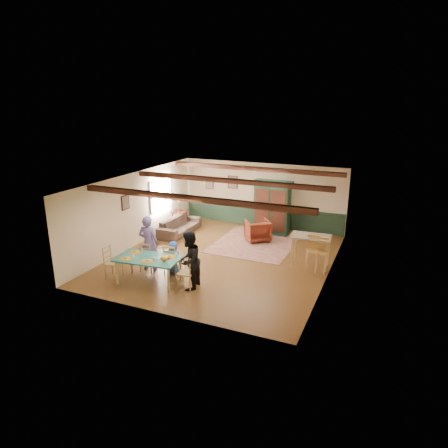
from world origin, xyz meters
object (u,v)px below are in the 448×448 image
at_px(dining_chair_far_right, 172,259).
at_px(person_child, 173,257).
at_px(dining_chair_end_right, 186,272).
at_px(armoire, 272,208).
at_px(dining_chair_far_left, 148,256).
at_px(person_woman, 189,261).
at_px(counter_table, 310,251).
at_px(dining_table, 149,270).
at_px(armchair, 258,230).
at_px(dining_chair_end_left, 113,262).
at_px(person_man, 149,243).
at_px(bar_stool_right, 321,256).
at_px(end_table, 180,219).
at_px(sofa, 180,226).
at_px(cat, 164,258).
at_px(table_lamp, 179,204).
at_px(bar_stool_left, 312,254).

relative_size(dining_chair_far_right, person_child, 0.95).
relative_size(dining_chair_end_right, armoire, 0.46).
bearing_deg(dining_chair_far_left, person_woman, 156.43).
distance_m(armoire, counter_table, 3.48).
distance_m(dining_table, armchair, 5.08).
height_order(dining_chair_end_left, person_man, person_man).
bearing_deg(dining_chair_far_right, person_child, -90.00).
height_order(person_woman, armchair, person_woman).
bearing_deg(dining_chair_far_left, armoire, -121.63).
distance_m(dining_chair_far_right, person_child, 0.09).
bearing_deg(dining_chair_end_left, bar_stool_right, -68.96).
relative_size(dining_table, dining_chair_far_right, 1.89).
height_order(dining_chair_far_right, bar_stool_right, bar_stool_right).
bearing_deg(end_table, person_child, -62.62).
bearing_deg(dining_chair_end_left, person_child, -62.70).
distance_m(dining_chair_far_left, armchair, 4.64).
distance_m(dining_table, sofa, 4.56).
bearing_deg(dining_chair_end_right, dining_table, -90.00).
bearing_deg(dining_table, dining_chair_far_left, 124.97).
bearing_deg(end_table, sofa, -60.51).
bearing_deg(end_table, armoire, 9.47).
xyz_separation_m(dining_chair_end_left, dining_chair_end_right, (2.36, 0.25, 0.00)).
bearing_deg(dining_chair_far_left, armchair, -124.61).
xyz_separation_m(person_man, armchair, (2.24, 3.99, -0.49)).
bearing_deg(person_man, sofa, -81.21).
xyz_separation_m(cat, bar_stool_right, (3.92, 2.81, -0.32)).
xyz_separation_m(person_man, table_lamp, (-1.40, 4.38, 0.08)).
xyz_separation_m(person_woman, cat, (-0.71, -0.18, 0.02)).
distance_m(sofa, counter_table, 5.65).
relative_size(sofa, table_lamp, 3.64).
xyz_separation_m(sofa, bar_stool_left, (5.65, -1.61, 0.25)).
distance_m(person_man, end_table, 4.63).
bearing_deg(dining_chair_far_right, end_table, -68.89).
bearing_deg(cat, end_table, 109.51).
height_order(dining_table, person_woman, person_woman).
height_order(dining_chair_far_right, counter_table, counter_table).
bearing_deg(counter_table, table_lamp, 160.94).
bearing_deg(dining_chair_far_left, dining_chair_end_left, 43.83).
distance_m(dining_chair_end_left, cat, 1.80).
bearing_deg(dining_chair_end_left, sofa, -2.75).
xyz_separation_m(dining_table, dining_chair_end_left, (-1.18, -0.12, 0.10)).
bearing_deg(dining_chair_far_left, end_table, -78.38).
bearing_deg(armoire, person_man, -114.83).
bearing_deg(armoire, dining_chair_far_right, -106.73).
xyz_separation_m(dining_chair_end_right, counter_table, (2.90, 2.97, 0.03)).
bearing_deg(person_man, person_child, 180.00).
xyz_separation_m(armchair, bar_stool_left, (2.49, -2.05, 0.17)).
distance_m(dining_chair_far_left, dining_chair_end_right, 1.77).
height_order(dining_chair_end_right, person_man, person_man).
height_order(person_child, end_table, person_child).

